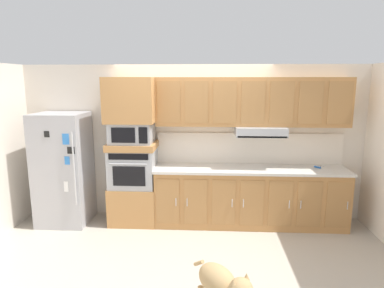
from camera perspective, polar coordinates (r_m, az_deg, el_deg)
ground_plane at (r=4.87m, az=-0.63°, el=-16.77°), size 9.60×9.60×0.00m
back_kitchen_wall at (r=5.51m, az=0.11°, el=0.34°), size 6.20×0.12×2.50m
refrigerator at (r=5.66m, az=-21.07°, el=-3.96°), size 0.76×0.73×1.76m
oven_base_cabinet at (r=5.55m, az=-9.77°, el=-9.94°), size 0.74×0.62×0.60m
built_in_oven at (r=5.37m, az=-9.98°, el=-3.95°), size 0.70×0.62×0.60m
appliance_mid_shelf at (r=5.29m, az=-10.10°, el=-0.28°), size 0.74×0.62×0.10m
microwave at (r=5.26m, az=-10.18°, el=1.96°), size 0.64×0.54×0.32m
appliance_upper_cabinet at (r=5.20m, az=-10.36°, el=7.41°), size 0.74×0.62×0.68m
lower_cabinet_run at (r=5.40m, az=9.78°, el=-8.95°), size 2.94×0.63×0.88m
countertop_slab at (r=5.27m, az=9.94°, el=-4.23°), size 2.98×0.64×0.04m
backsplash_panel at (r=5.49m, az=9.69°, el=-0.72°), size 2.98×0.02×0.50m
upper_cabinet_with_hood at (r=5.23m, az=10.24°, el=6.79°), size 2.94×0.48×0.88m
screwdriver at (r=5.54m, az=20.66°, el=-3.69°), size 0.17×0.17×0.03m
dog at (r=3.29m, az=5.17°, el=-22.78°), size 0.57×0.71×0.65m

